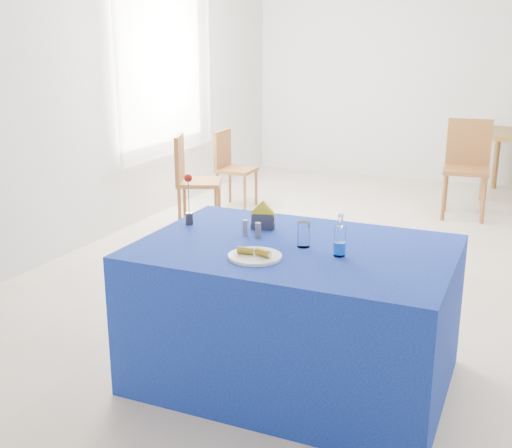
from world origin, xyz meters
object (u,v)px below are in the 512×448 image
Objects in this scene: plate at (255,256)px; chair_win_b at (230,163)px; blue_table at (294,313)px; chair_bg_left at (467,161)px; chair_win_a at (191,175)px; water_bottle at (340,242)px.

chair_win_b reaches higher than plate.
blue_table is 3.76m from chair_win_b.
blue_table is 1.61× the size of chair_bg_left.
chair_win_a is at bearing 179.23° from chair_win_b.
plate is 0.27× the size of chair_bg_left.
blue_table is at bearing -162.49° from chair_win_a.
water_bottle is 0.22× the size of chair_bg_left.
plate is at bearing -113.71° from blue_table.
blue_table is at bearing -101.64° from chair_bg_left.
water_bottle reaches higher than chair_win_a.
chair_win_a is (-2.39, -1.54, -0.05)m from chair_bg_left.
chair_win_b is at bearing -169.76° from chair_bg_left.
plate is 3.17m from chair_win_a.
chair_win_a reaches higher than plate.
water_bottle reaches higher than chair_win_b.
chair_bg_left is at bearing 83.19° from blue_table.
water_bottle is 0.24× the size of chair_win_a.
plate is 0.29× the size of chair_win_a.
chair_bg_left is 1.19× the size of chair_win_b.
chair_win_a is (-2.18, 2.39, -0.31)m from water_bottle.
chair_win_b is (-1.82, 3.48, -0.29)m from plate.
plate is 3.94m from chair_win_b.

